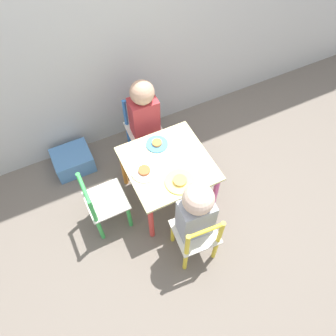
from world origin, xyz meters
TOP-DOWN VIEW (x-y plane):
  - ground_plane at (0.00, 0.00)m, footprint 6.00×6.00m
  - kids_table at (0.00, 0.00)m, footprint 0.56×0.56m
  - chair_yellow at (-0.04, -0.48)m, footprint 0.28×0.28m
  - chair_blue at (0.02, 0.48)m, footprint 0.27×0.27m
  - chair_green at (-0.48, -0.00)m, footprint 0.26×0.26m
  - child_front at (-0.03, -0.42)m, footprint 0.21×0.23m
  - child_back at (0.02, 0.42)m, footprint 0.21×0.22m
  - plate_front at (-0.00, -0.17)m, footprint 0.19×0.19m
  - plate_back at (0.00, 0.17)m, footprint 0.15×0.15m
  - plate_left at (-0.17, 0.00)m, footprint 0.17×0.17m
  - storage_bin at (-0.56, 0.57)m, footprint 0.29×0.25m

SIDE VIEW (x-z plane):
  - ground_plane at x=0.00m, z-range 0.00..0.00m
  - storage_bin at x=-0.56m, z-range 0.00..0.16m
  - chair_yellow at x=-0.04m, z-range 0.00..0.52m
  - chair_blue at x=0.02m, z-range 0.00..0.52m
  - chair_green at x=-0.48m, z-range 0.00..0.52m
  - kids_table at x=0.00m, z-range 0.15..0.57m
  - plate_back at x=0.00m, z-range 0.42..0.44m
  - plate_front at x=0.00m, z-range 0.42..0.44m
  - plate_left at x=-0.17m, z-range 0.42..0.44m
  - child_back at x=0.02m, z-range 0.08..0.83m
  - child_front at x=-0.03m, z-range 0.09..0.83m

